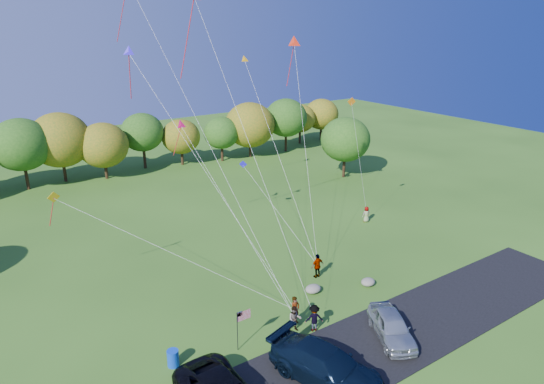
{
  "coord_description": "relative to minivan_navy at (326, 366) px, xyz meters",
  "views": [
    {
      "loc": [
        -15.74,
        -20.57,
        18.2
      ],
      "look_at": [
        2.34,
        6.0,
        6.91
      ],
      "focal_mm": 32.0,
      "sensor_mm": 36.0,
      "label": 1
    }
  ],
  "objects": [
    {
      "name": "trash_barrel",
      "position": [
        -6.21,
        5.82,
        -0.52
      ],
      "size": [
        0.66,
        0.66,
        0.98
      ],
      "primitive_type": "cylinder",
      "color": "#0D3DC6",
      "rests_on": "ground"
    },
    {
      "name": "flag_assembly",
      "position": [
        -2.24,
        4.98,
        0.89
      ],
      "size": [
        0.94,
        0.61,
        2.53
      ],
      "color": "black",
      "rests_on": "ground"
    },
    {
      "name": "kites_aloft",
      "position": [
        2.69,
        18.31,
        15.42
      ],
      "size": [
        23.63,
        10.09,
        16.13
      ],
      "color": "red",
      "rests_on": "ground"
    },
    {
      "name": "asphalt_lane",
      "position": [
        1.49,
        0.75,
        -0.99
      ],
      "size": [
        44.0,
        6.0,
        0.06
      ],
      "primitive_type": "cube",
      "color": "black",
      "rests_on": "ground"
    },
    {
      "name": "flyer_d",
      "position": [
        6.8,
        9.04,
        -0.06
      ],
      "size": [
        1.12,
        0.47,
        1.91
      ],
      "primitive_type": "imported",
      "rotation": [
        0.0,
        0.0,
        3.15
      ],
      "color": "#4C4C59",
      "rests_on": "ground"
    },
    {
      "name": "minivan_navy",
      "position": [
        0.0,
        0.0,
        0.0
      ],
      "size": [
        4.41,
        7.07,
        1.91
      ],
      "primitive_type": "imported",
      "rotation": [
        0.0,
        0.0,
        0.28
      ],
      "color": "black",
      "rests_on": "asphalt_lane"
    },
    {
      "name": "boulder_far",
      "position": [
        9.08,
        5.99,
        -0.73
      ],
      "size": [
        1.08,
        0.9,
        0.56
      ],
      "primitive_type": "ellipsoid",
      "color": "gray",
      "rests_on": "ground"
    },
    {
      "name": "flyer_c",
      "position": [
        2.37,
        3.95,
        -0.12
      ],
      "size": [
        1.33,
        1.09,
        1.78
      ],
      "primitive_type": "imported",
      "rotation": [
        0.0,
        0.0,
        2.7
      ],
      "color": "#4C4C59",
      "rests_on": "ground"
    },
    {
      "name": "flyer_e",
      "position": [
        17.53,
        14.76,
        -0.25
      ],
      "size": [
        0.85,
        0.67,
        1.54
      ],
      "primitive_type": "imported",
      "rotation": [
        0.0,
        0.0,
        2.87
      ],
      "color": "#4C4C59",
      "rests_on": "ground"
    },
    {
      "name": "flyer_a",
      "position": [
        1.84,
        5.22,
        -0.06
      ],
      "size": [
        0.77,
        0.58,
        1.92
      ],
      "primitive_type": "imported",
      "rotation": [
        0.0,
        0.0,
        0.19
      ],
      "color": "#4C4C59",
      "rests_on": "ground"
    },
    {
      "name": "flyer_b",
      "position": [
        1.35,
        4.6,
        -0.17
      ],
      "size": [
        1.04,
        0.98,
        1.7
      ],
      "primitive_type": "imported",
      "rotation": [
        0.0,
        0.0,
        -0.54
      ],
      "color": "#4C4C59",
      "rests_on": "ground"
    },
    {
      "name": "treeline",
      "position": [
        1.31,
        41.35,
        3.68
      ],
      "size": [
        76.55,
        27.75,
        8.1
      ],
      "color": "#372314",
      "rests_on": "ground"
    },
    {
      "name": "ground",
      "position": [
        1.49,
        4.75,
        -1.02
      ],
      "size": [
        140.0,
        140.0,
        0.0
      ],
      "primitive_type": "plane",
      "color": "#2F5819",
      "rests_on": "ground"
    },
    {
      "name": "minivan_silver",
      "position": [
        5.71,
        0.66,
        -0.16
      ],
      "size": [
        3.81,
        5.04,
        1.6
      ],
      "primitive_type": "imported",
      "rotation": [
        0.0,
        0.0,
        -0.47
      ],
      "color": "#B3BABE",
      "rests_on": "asphalt_lane"
    },
    {
      "name": "boulder_near",
      "position": [
        5.14,
        7.47,
        -0.72
      ],
      "size": [
        1.19,
        0.93,
        0.59
      ],
      "primitive_type": "ellipsoid",
      "color": "gray",
      "rests_on": "ground"
    }
  ]
}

